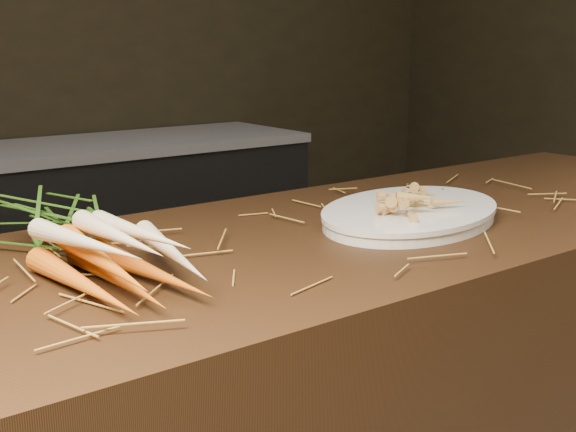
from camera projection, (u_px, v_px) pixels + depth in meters
back_counter at (101, 238)px, 3.11m from camera, size 1.82×0.62×0.84m
straw_bedding at (330, 226)px, 1.36m from camera, size 1.40×0.60×0.02m
root_veg_bunch at (74, 233)px, 1.15m from camera, size 0.22×0.57×0.11m
serving_platter at (411, 215)px, 1.44m from camera, size 0.53×0.43×0.02m
roasted_veg_heap at (411, 196)px, 1.43m from camera, size 0.26×0.23×0.05m
serving_fork at (452, 195)px, 1.55m from camera, size 0.02×0.17×0.00m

